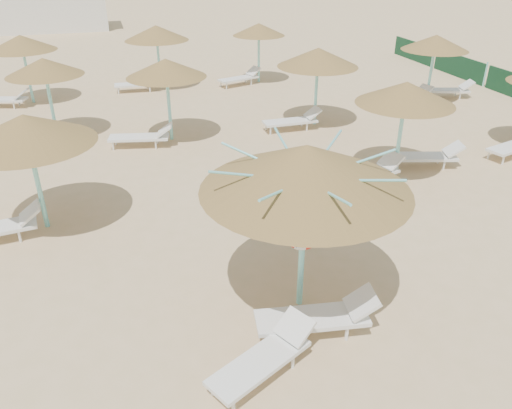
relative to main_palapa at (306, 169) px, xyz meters
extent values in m
plane|color=tan|center=(-0.37, 0.05, -2.72)|extent=(120.00, 120.00, 0.00)
cylinder|color=#80DEDC|center=(0.00, 0.00, -1.41)|extent=(0.11, 0.11, 2.62)
cone|color=olive|center=(0.00, 0.00, 0.01)|extent=(3.49, 3.49, 0.79)
cylinder|color=#80DEDC|center=(0.00, 0.00, -0.25)|extent=(0.20, 0.20, 0.12)
cylinder|color=#80DEDC|center=(0.80, 0.00, -0.03)|extent=(1.58, 0.04, 0.40)
cylinder|color=#80DEDC|center=(0.57, 0.57, -0.03)|extent=(1.15, 1.15, 0.40)
cylinder|color=#80DEDC|center=(0.00, 0.80, -0.03)|extent=(0.04, 1.58, 0.40)
cylinder|color=#80DEDC|center=(-0.57, 0.57, -0.03)|extent=(1.15, 1.15, 0.40)
cylinder|color=#80DEDC|center=(-0.80, 0.00, -0.03)|extent=(1.58, 0.04, 0.40)
cylinder|color=#80DEDC|center=(-0.57, -0.57, -0.03)|extent=(1.15, 1.15, 0.40)
cylinder|color=#80DEDC|center=(0.00, -0.80, -0.03)|extent=(0.04, 1.58, 0.40)
cylinder|color=#80DEDC|center=(0.57, -0.57, -0.03)|extent=(1.15, 1.15, 0.40)
torus|color=red|center=(0.00, -0.10, -1.14)|extent=(0.68, 0.15, 0.68)
cylinder|color=white|center=(-1.77, -2.03, -2.60)|extent=(0.06, 0.06, 0.26)
cylinder|color=white|center=(-1.98, -1.62, -2.60)|extent=(0.06, 0.06, 0.26)
cylinder|color=white|center=(-0.67, -1.46, -2.60)|extent=(0.06, 0.06, 0.26)
cylinder|color=white|center=(-0.88, -1.05, -2.60)|extent=(0.06, 0.06, 0.26)
cube|color=white|center=(-1.22, -1.49, -2.43)|extent=(1.81, 1.31, 0.07)
cube|color=white|center=(-0.53, -1.13, -2.21)|extent=(0.65, 0.69, 0.34)
cylinder|color=white|center=(-0.92, -0.93, -2.58)|extent=(0.06, 0.06, 0.28)
cylinder|color=white|center=(-0.85, -0.44, -2.58)|extent=(0.06, 0.06, 0.28)
cylinder|color=white|center=(0.42, -1.13, -2.58)|extent=(0.06, 0.06, 0.28)
cylinder|color=white|center=(0.49, -0.63, -2.58)|extent=(0.06, 0.06, 0.28)
cube|color=white|center=(-0.09, -0.80, -2.40)|extent=(1.97, 0.89, 0.08)
cube|color=white|center=(0.75, -0.93, -2.16)|extent=(0.57, 0.67, 0.37)
cylinder|color=#80DEDC|center=(-4.69, 4.31, -1.57)|extent=(0.11, 0.11, 2.30)
cone|color=olive|center=(-4.69, 4.31, -0.33)|extent=(2.91, 2.91, 0.65)
cylinder|color=#80DEDC|center=(-4.69, 4.31, -0.57)|extent=(0.20, 0.20, 0.12)
cylinder|color=white|center=(-5.21, 3.74, -2.58)|extent=(0.06, 0.06, 0.28)
cylinder|color=white|center=(-5.28, 4.23, -2.58)|extent=(0.06, 0.06, 0.28)
cube|color=white|center=(-4.95, 4.03, -2.16)|extent=(0.56, 0.66, 0.36)
cylinder|color=#80DEDC|center=(-4.79, 10.59, -1.57)|extent=(0.11, 0.11, 2.30)
cone|color=olive|center=(-4.79, 10.59, -0.34)|extent=(2.44, 2.44, 0.55)
cylinder|color=#80DEDC|center=(-4.79, 10.59, -0.57)|extent=(0.20, 0.20, 0.12)
cylinder|color=white|center=(-5.40, 9.84, -2.58)|extent=(0.06, 0.06, 0.28)
cylinder|color=white|center=(-5.31, 10.34, -2.58)|extent=(0.06, 0.06, 0.28)
cube|color=white|center=(-5.89, 10.19, -2.40)|extent=(1.98, 0.96, 0.08)
cube|color=white|center=(-5.06, 10.03, -2.16)|extent=(0.59, 0.68, 0.36)
cylinder|color=#80DEDC|center=(-5.98, 15.27, -1.57)|extent=(0.11, 0.11, 2.30)
cone|color=olive|center=(-5.98, 15.27, -0.33)|extent=(2.64, 2.64, 0.59)
cylinder|color=#80DEDC|center=(-5.98, 15.27, -0.57)|extent=(0.20, 0.20, 0.12)
cylinder|color=white|center=(-6.62, 14.47, -2.58)|extent=(0.06, 0.06, 0.28)
cylinder|color=white|center=(-6.48, 14.95, -2.58)|extent=(0.06, 0.06, 0.28)
cube|color=white|center=(-7.08, 14.87, -2.40)|extent=(2.00, 1.12, 0.08)
cube|color=white|center=(-6.26, 14.63, -2.16)|extent=(0.63, 0.71, 0.36)
cylinder|color=#80DEDC|center=(-1.07, 9.30, -1.57)|extent=(0.11, 0.11, 2.30)
cone|color=olive|center=(-1.07, 9.30, -0.34)|extent=(2.56, 2.56, 0.58)
cylinder|color=#80DEDC|center=(-1.07, 9.30, -0.57)|extent=(0.20, 0.20, 0.12)
cylinder|color=white|center=(-3.00, 8.81, -2.58)|extent=(0.06, 0.06, 0.28)
cylinder|color=white|center=(-2.90, 9.30, -2.58)|extent=(0.06, 0.06, 0.28)
cylinder|color=white|center=(-1.68, 8.54, -2.58)|extent=(0.06, 0.06, 0.28)
cylinder|color=white|center=(-1.58, 9.03, -2.58)|extent=(0.06, 0.06, 0.28)
cube|color=white|center=(-2.17, 8.90, -2.40)|extent=(1.99, 0.99, 0.08)
cube|color=white|center=(-1.34, 8.72, -2.16)|extent=(0.60, 0.69, 0.36)
cylinder|color=#80DEDC|center=(-0.61, 16.14, -1.57)|extent=(0.11, 0.11, 2.30)
cone|color=olive|center=(-0.61, 16.14, -0.33)|extent=(2.79, 2.79, 0.63)
cylinder|color=#80DEDC|center=(-0.61, 16.14, -0.57)|extent=(0.20, 0.20, 0.12)
cylinder|color=white|center=(-2.52, 15.53, -2.58)|extent=(0.06, 0.06, 0.28)
cylinder|color=white|center=(-2.49, 16.03, -2.58)|extent=(0.06, 0.06, 0.28)
cylinder|color=white|center=(-1.17, 15.46, -2.58)|extent=(0.06, 0.06, 0.28)
cylinder|color=white|center=(-1.14, 15.96, -2.58)|extent=(0.06, 0.06, 0.28)
cube|color=white|center=(-1.71, 15.74, -2.40)|extent=(1.93, 0.72, 0.08)
cube|color=white|center=(-0.86, 15.69, -2.16)|extent=(0.52, 0.63, 0.36)
cylinder|color=#80DEDC|center=(4.65, 4.57, -1.57)|extent=(0.11, 0.11, 2.30)
cone|color=olive|center=(4.65, 4.57, -0.34)|extent=(2.63, 2.63, 0.59)
cylinder|color=#80DEDC|center=(4.65, 4.57, -0.57)|extent=(0.20, 0.20, 0.12)
cylinder|color=white|center=(2.84, 3.71, -2.58)|extent=(0.06, 0.06, 0.28)
cylinder|color=white|center=(2.71, 4.19, -2.58)|extent=(0.06, 0.06, 0.28)
cylinder|color=white|center=(4.14, 4.08, -2.58)|extent=(0.06, 0.06, 0.28)
cylinder|color=white|center=(4.01, 4.57, -2.58)|extent=(0.06, 0.06, 0.28)
cube|color=white|center=(3.55, 4.17, -2.40)|extent=(2.00, 1.12, 0.08)
cube|color=white|center=(4.36, 4.41, -2.16)|extent=(0.63, 0.71, 0.36)
cylinder|color=white|center=(4.91, 4.85, -2.58)|extent=(0.06, 0.06, 0.28)
cylinder|color=white|center=(5.04, 5.33, -2.58)|extent=(0.06, 0.06, 0.28)
cylinder|color=white|center=(6.21, 4.48, -2.58)|extent=(0.06, 0.06, 0.28)
cylinder|color=white|center=(6.34, 4.96, -2.58)|extent=(0.06, 0.06, 0.28)
cube|color=white|center=(5.75, 4.87, -2.40)|extent=(2.00, 1.12, 0.08)
cube|color=white|center=(6.56, 4.64, -2.16)|extent=(0.63, 0.71, 0.36)
cylinder|color=#80DEDC|center=(4.16, 9.41, -1.57)|extent=(0.11, 0.11, 2.30)
cone|color=olive|center=(4.16, 9.41, -0.33)|extent=(2.82, 2.82, 0.63)
cylinder|color=#80DEDC|center=(4.16, 9.41, -0.57)|extent=(0.20, 0.20, 0.12)
cylinder|color=white|center=(2.26, 8.76, -2.58)|extent=(0.06, 0.06, 0.28)
cylinder|color=white|center=(2.26, 9.26, -2.58)|extent=(0.06, 0.06, 0.28)
cylinder|color=white|center=(3.61, 8.77, -2.58)|extent=(0.06, 0.06, 0.28)
cylinder|color=white|center=(3.61, 9.27, -2.58)|extent=(0.06, 0.06, 0.28)
cube|color=white|center=(3.06, 9.01, -2.40)|extent=(1.90, 0.63, 0.08)
cube|color=white|center=(3.91, 9.02, -2.16)|extent=(0.49, 0.60, 0.36)
cylinder|color=#80DEDC|center=(3.97, 15.87, -1.57)|extent=(0.11, 0.11, 2.30)
cone|color=olive|center=(3.97, 15.87, -0.34)|extent=(2.38, 2.38, 0.54)
cylinder|color=#80DEDC|center=(3.97, 15.87, -0.57)|extent=(0.20, 0.20, 0.12)
cylinder|color=white|center=(2.19, 14.98, -2.58)|extent=(0.06, 0.06, 0.28)
cylinder|color=white|center=(2.03, 15.45, -2.58)|extent=(0.06, 0.06, 0.28)
cylinder|color=white|center=(3.47, 15.40, -2.58)|extent=(0.06, 0.06, 0.28)
cylinder|color=white|center=(3.31, 15.88, -2.58)|extent=(0.06, 0.06, 0.28)
cube|color=white|center=(2.87, 15.47, -2.40)|extent=(2.00, 1.19, 0.08)
cube|color=white|center=(3.67, 15.74, -2.16)|extent=(0.65, 0.72, 0.36)
cylinder|color=white|center=(8.16, 4.34, -2.58)|extent=(0.06, 0.06, 0.28)
cylinder|color=white|center=(8.03, 4.82, -2.58)|extent=(0.06, 0.06, 0.28)
cylinder|color=#80DEDC|center=(9.71, 10.72, -1.57)|extent=(0.11, 0.11, 2.30)
cone|color=olive|center=(9.71, 10.72, -0.34)|extent=(2.62, 2.62, 0.59)
cylinder|color=#80DEDC|center=(9.71, 10.72, -0.57)|extent=(0.20, 0.20, 0.12)
cylinder|color=white|center=(7.91, 9.86, -2.58)|extent=(0.06, 0.06, 0.28)
cylinder|color=white|center=(7.77, 10.34, -2.58)|extent=(0.06, 0.06, 0.28)
cylinder|color=white|center=(9.21, 10.24, -2.58)|extent=(0.06, 0.06, 0.28)
cylinder|color=white|center=(9.07, 10.72, -2.58)|extent=(0.06, 0.06, 0.28)
cube|color=white|center=(8.61, 10.32, -2.40)|extent=(2.00, 1.13, 0.08)
cube|color=white|center=(9.43, 10.56, -2.16)|extent=(0.63, 0.71, 0.36)
cylinder|color=white|center=(9.97, 11.01, -2.58)|extent=(0.06, 0.06, 0.28)
cylinder|color=white|center=(10.11, 11.49, -2.58)|extent=(0.06, 0.06, 0.28)
cylinder|color=white|center=(11.27, 10.63, -2.58)|extent=(0.06, 0.06, 0.28)
cylinder|color=white|center=(11.41, 11.11, -2.58)|extent=(0.06, 0.06, 0.28)
cube|color=white|center=(10.81, 11.02, -2.40)|extent=(2.00, 1.13, 0.08)
cube|color=white|center=(11.63, 10.78, -2.16)|extent=(0.63, 0.71, 0.36)
cube|color=silver|center=(-6.37, 35.05, -1.22)|extent=(8.00, 4.00, 3.00)
cube|color=#1B5227|center=(13.63, 14.05, -2.22)|extent=(0.08, 3.80, 1.00)
cylinder|color=#80DEDC|center=(13.63, 12.15, -2.17)|extent=(0.08, 0.08, 1.10)
cube|color=#1B5227|center=(13.63, 18.05, -2.22)|extent=(0.08, 3.80, 1.00)
cylinder|color=#80DEDC|center=(13.63, 16.15, -2.17)|extent=(0.08, 0.08, 1.10)
camera|label=1|loc=(-2.84, -6.80, 3.24)|focal=35.00mm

